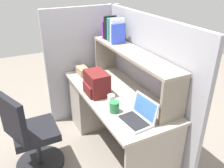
# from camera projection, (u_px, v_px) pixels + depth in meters

# --- Properties ---
(ground_plane) EXTENTS (8.00, 8.00, 0.00)m
(ground_plane) POSITION_uv_depth(u_px,v_px,m) (116.00, 144.00, 2.95)
(ground_plane) COLOR slate
(desk) EXTENTS (1.60, 0.70, 0.73)m
(desk) POSITION_uv_depth(u_px,v_px,m) (102.00, 102.00, 3.09)
(desk) COLOR #AAA093
(desk) RESTS_ON ground_plane
(cubicle_partition_rear) EXTENTS (1.84, 0.05, 1.55)m
(cubicle_partition_rear) POSITION_uv_depth(u_px,v_px,m) (145.00, 82.00, 2.76)
(cubicle_partition_rear) COLOR #9E9EA8
(cubicle_partition_rear) RESTS_ON ground_plane
(cubicle_partition_left) EXTENTS (0.05, 1.06, 1.55)m
(cubicle_partition_left) POSITION_uv_depth(u_px,v_px,m) (84.00, 65.00, 3.27)
(cubicle_partition_left) COLOR #9E9EA8
(cubicle_partition_left) RESTS_ON ground_plane
(overhead_hutch) EXTENTS (1.44, 0.28, 0.45)m
(overhead_hutch) POSITION_uv_depth(u_px,v_px,m) (133.00, 60.00, 2.55)
(overhead_hutch) COLOR gray
(overhead_hutch) RESTS_ON desk
(reference_books_on_shelf) EXTENTS (0.31, 0.19, 0.28)m
(reference_books_on_shelf) POSITION_uv_depth(u_px,v_px,m) (114.00, 30.00, 2.82)
(reference_books_on_shelf) COLOR purple
(reference_books_on_shelf) RESTS_ON overhead_hutch
(laptop) EXTENTS (0.33, 0.28, 0.22)m
(laptop) POSITION_uv_depth(u_px,v_px,m) (138.00, 116.00, 2.13)
(laptop) COLOR #B7BABF
(laptop) RESTS_ON desk
(backpack) EXTENTS (0.30, 0.23, 0.25)m
(backpack) POSITION_uv_depth(u_px,v_px,m) (96.00, 83.00, 2.56)
(backpack) COLOR #591919
(backpack) RESTS_ON desk
(computer_mouse) EXTENTS (0.06, 0.10, 0.03)m
(computer_mouse) POSITION_uv_depth(u_px,v_px,m) (97.00, 78.00, 2.94)
(computer_mouse) COLOR #262628
(computer_mouse) RESTS_ON desk
(paper_cup) EXTENTS (0.08, 0.08, 0.10)m
(paper_cup) POSITION_uv_depth(u_px,v_px,m) (111.00, 99.00, 2.40)
(paper_cup) COLOR white
(paper_cup) RESTS_ON desk
(tissue_box) EXTENTS (0.23, 0.13, 0.10)m
(tissue_box) POSITION_uv_depth(u_px,v_px,m) (82.00, 71.00, 3.06)
(tissue_box) COLOR #9E7F60
(tissue_box) RESTS_ON desk
(snack_canister) EXTENTS (0.10, 0.10, 0.11)m
(snack_canister) POSITION_uv_depth(u_px,v_px,m) (114.00, 107.00, 2.26)
(snack_canister) COLOR #26723F
(snack_canister) RESTS_ON desk
(office_chair) EXTENTS (0.53, 0.55, 0.93)m
(office_chair) POSITION_uv_depth(u_px,v_px,m) (31.00, 139.00, 2.44)
(office_chair) COLOR black
(office_chair) RESTS_ON ground_plane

